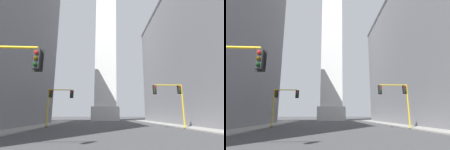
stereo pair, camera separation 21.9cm
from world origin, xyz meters
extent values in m
cube|color=gray|center=(-12.80, 22.35, 0.07)|extent=(5.00, 74.48, 0.15)
cube|color=gray|center=(12.80, 22.35, 0.07)|extent=(5.00, 74.48, 0.15)
cube|color=silver|center=(0.00, 62.07, 2.33)|extent=(9.41, 9.41, 4.67)
cube|color=silver|center=(0.00, 62.07, 34.82)|extent=(7.53, 7.53, 60.30)
cube|color=black|center=(-4.95, 8.58, 4.85)|extent=(0.35, 0.35, 1.10)
cube|color=black|center=(-4.94, 8.76, 4.85)|extent=(0.58, 0.04, 1.32)
sphere|color=red|center=(-4.95, 8.39, 5.19)|extent=(0.22, 0.22, 0.22)
sphere|color=#483506|center=(-4.95, 8.39, 4.85)|extent=(0.22, 0.22, 0.22)
sphere|color=#073410|center=(-4.95, 8.39, 4.50)|extent=(0.22, 0.22, 0.22)
cylinder|color=yellow|center=(-10.08, 28.64, 3.03)|extent=(0.18, 0.18, 6.07)
cylinder|color=#262626|center=(-10.08, 28.64, 0.05)|extent=(0.40, 0.40, 0.10)
cube|color=black|center=(-9.79, 28.64, 5.37)|extent=(0.35, 0.35, 1.10)
cube|color=black|center=(-9.79, 28.82, 5.37)|extent=(0.58, 0.05, 1.32)
sphere|color=red|center=(-9.78, 28.45, 5.71)|extent=(0.22, 0.22, 0.22)
sphere|color=#483506|center=(-9.78, 28.45, 5.37)|extent=(0.22, 0.22, 0.22)
sphere|color=#073410|center=(-9.78, 28.45, 5.03)|extent=(0.22, 0.22, 0.22)
cylinder|color=yellow|center=(-8.21, 28.64, 5.97)|extent=(3.73, 0.14, 0.14)
sphere|color=yellow|center=(-10.08, 28.64, 5.97)|extent=(0.18, 0.18, 0.18)
cube|color=black|center=(-6.34, 28.64, 5.30)|extent=(0.35, 0.35, 1.10)
cube|color=black|center=(-6.35, 28.82, 5.30)|extent=(0.58, 0.05, 1.32)
sphere|color=red|center=(-6.33, 28.45, 5.64)|extent=(0.22, 0.22, 0.22)
sphere|color=#483506|center=(-6.33, 28.45, 5.30)|extent=(0.22, 0.22, 0.22)
sphere|color=#073410|center=(-6.33, 28.45, 4.96)|extent=(0.22, 0.22, 0.22)
cylinder|color=yellow|center=(10.27, 23.89, 3.12)|extent=(0.18, 0.18, 6.24)
cylinder|color=#262626|center=(10.27, 23.89, 0.05)|extent=(0.40, 0.40, 0.10)
cube|color=black|center=(9.98, 23.89, 5.54)|extent=(0.34, 0.34, 1.10)
cube|color=black|center=(9.98, 24.07, 5.54)|extent=(0.58, 0.03, 1.32)
sphere|color=red|center=(9.98, 23.70, 5.89)|extent=(0.22, 0.22, 0.22)
sphere|color=#483506|center=(9.98, 23.70, 5.54)|extent=(0.22, 0.22, 0.22)
sphere|color=#073410|center=(9.98, 23.70, 5.20)|extent=(0.22, 0.22, 0.22)
cylinder|color=yellow|center=(8.30, 23.89, 6.14)|extent=(3.94, 0.14, 0.14)
sphere|color=yellow|center=(10.27, 23.89, 6.14)|extent=(0.18, 0.18, 0.18)
cube|color=black|center=(6.33, 23.89, 5.47)|extent=(0.34, 0.34, 1.10)
cube|color=black|center=(6.33, 24.07, 5.47)|extent=(0.58, 0.03, 1.32)
sphere|color=red|center=(6.33, 23.70, 5.82)|extent=(0.22, 0.22, 0.22)
sphere|color=#483506|center=(6.33, 23.70, 5.47)|extent=(0.22, 0.22, 0.22)
sphere|color=#073410|center=(6.33, 23.70, 5.13)|extent=(0.22, 0.22, 0.22)
camera|label=1|loc=(-1.44, -0.72, 1.89)|focal=28.00mm
camera|label=2|loc=(-1.22, -0.73, 1.89)|focal=28.00mm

